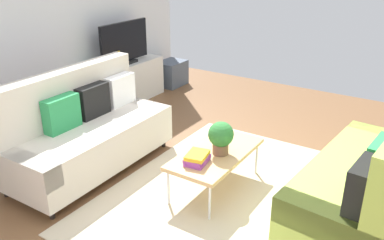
% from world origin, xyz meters
% --- Properties ---
extents(ground_plane, '(7.68, 7.68, 0.00)m').
position_xyz_m(ground_plane, '(0.00, 0.00, 0.00)').
color(ground_plane, brown).
extents(wall_far, '(6.40, 0.12, 2.90)m').
position_xyz_m(wall_far, '(0.00, 2.80, 1.45)').
color(wall_far, silver).
rests_on(wall_far, ground_plane).
extents(area_rug, '(2.90, 2.20, 0.01)m').
position_xyz_m(area_rug, '(0.09, -0.23, 0.01)').
color(area_rug, beige).
rests_on(area_rug, ground_plane).
extents(couch_beige, '(1.91, 0.86, 1.10)m').
position_xyz_m(couch_beige, '(-0.24, 1.40, 0.45)').
color(couch_beige, beige).
rests_on(couch_beige, ground_plane).
extents(couch_green, '(1.97, 1.00, 1.10)m').
position_xyz_m(couch_green, '(0.42, -1.45, 0.45)').
color(couch_green, '#A3BC4C').
rests_on(couch_green, ground_plane).
extents(coffee_table, '(1.10, 0.56, 0.42)m').
position_xyz_m(coffee_table, '(0.14, -0.03, 0.39)').
color(coffee_table, tan).
rests_on(coffee_table, ground_plane).
extents(tv_console, '(1.40, 0.44, 0.64)m').
position_xyz_m(tv_console, '(1.60, 2.46, 0.32)').
color(tv_console, silver).
rests_on(tv_console, ground_plane).
extents(tv, '(1.00, 0.20, 0.64)m').
position_xyz_m(tv, '(1.60, 2.44, 0.95)').
color(tv, black).
rests_on(tv, tv_console).
extents(storage_trunk, '(0.52, 0.40, 0.44)m').
position_xyz_m(storage_trunk, '(2.70, 2.36, 0.22)').
color(storage_trunk, '#4C5666').
rests_on(storage_trunk, ground_plane).
extents(potted_plant, '(0.25, 0.25, 0.34)m').
position_xyz_m(potted_plant, '(0.14, -0.08, 0.61)').
color(potted_plant, brown).
rests_on(potted_plant, coffee_table).
extents(table_book_0, '(0.26, 0.21, 0.03)m').
position_xyz_m(table_book_0, '(-0.15, 0.01, 0.43)').
color(table_book_0, purple).
rests_on(table_book_0, coffee_table).
extents(table_book_1, '(0.25, 0.19, 0.04)m').
position_xyz_m(table_book_1, '(-0.15, 0.01, 0.47)').
color(table_book_1, purple).
rests_on(table_book_1, table_book_0).
extents(table_book_2, '(0.27, 0.22, 0.04)m').
position_xyz_m(table_book_2, '(-0.15, 0.01, 0.50)').
color(table_book_2, gold).
rests_on(table_book_2, table_book_1).
extents(vase_0, '(0.14, 0.14, 0.12)m').
position_xyz_m(vase_0, '(1.02, 2.51, 0.70)').
color(vase_0, '#33B29E').
rests_on(vase_0, tv_console).
extents(bottle_0, '(0.06, 0.06, 0.21)m').
position_xyz_m(bottle_0, '(1.21, 2.42, 0.75)').
color(bottle_0, gold).
rests_on(bottle_0, tv_console).
extents(bottle_1, '(0.05, 0.05, 0.16)m').
position_xyz_m(bottle_1, '(1.32, 2.42, 0.72)').
color(bottle_1, orange).
rests_on(bottle_1, tv_console).
extents(bottle_2, '(0.06, 0.06, 0.24)m').
position_xyz_m(bottle_2, '(1.42, 2.42, 0.76)').
color(bottle_2, gold).
rests_on(bottle_2, tv_console).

